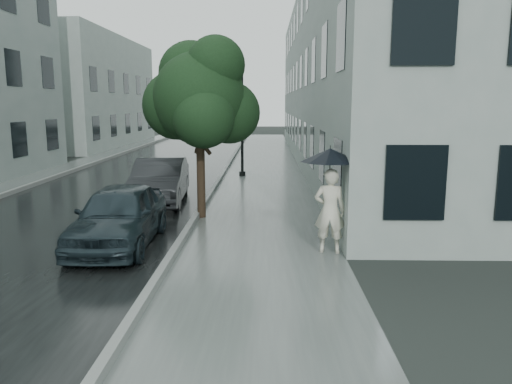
{
  "coord_description": "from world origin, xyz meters",
  "views": [
    {
      "loc": [
        0.36,
        -8.3,
        3.15
      ],
      "look_at": [
        0.14,
        2.05,
        1.3
      ],
      "focal_mm": 35.0,
      "sensor_mm": 36.0,
      "label": 1
    }
  ],
  "objects_px": {
    "car_near": "(119,216)",
    "car_far": "(160,181)",
    "pedestrian": "(330,211)",
    "lamp_post": "(238,114)",
    "street_tree": "(200,97)"
  },
  "relations": [
    {
      "from": "street_tree",
      "to": "car_far",
      "type": "height_order",
      "value": "street_tree"
    },
    {
      "from": "lamp_post",
      "to": "car_near",
      "type": "bearing_deg",
      "value": -91.85
    },
    {
      "from": "pedestrian",
      "to": "lamp_post",
      "type": "distance_m",
      "value": 11.75
    },
    {
      "from": "lamp_post",
      "to": "car_far",
      "type": "relative_size",
      "value": 1.09
    },
    {
      "from": "lamp_post",
      "to": "street_tree",
      "type": "bearing_deg",
      "value": -85.47
    },
    {
      "from": "lamp_post",
      "to": "car_near",
      "type": "relative_size",
      "value": 1.16
    },
    {
      "from": "lamp_post",
      "to": "car_near",
      "type": "height_order",
      "value": "lamp_post"
    },
    {
      "from": "car_near",
      "to": "pedestrian",
      "type": "bearing_deg",
      "value": -6.34
    },
    {
      "from": "pedestrian",
      "to": "street_tree",
      "type": "xyz_separation_m",
      "value": [
        -3.15,
        3.38,
        2.4
      ]
    },
    {
      "from": "pedestrian",
      "to": "car_far",
      "type": "distance_m",
      "value": 7.08
    },
    {
      "from": "car_near",
      "to": "car_far",
      "type": "relative_size",
      "value": 0.94
    },
    {
      "from": "car_far",
      "to": "pedestrian",
      "type": "bearing_deg",
      "value": -52.19
    },
    {
      "from": "pedestrian",
      "to": "car_near",
      "type": "distance_m",
      "value": 4.63
    },
    {
      "from": "car_near",
      "to": "car_far",
      "type": "distance_m",
      "value": 4.84
    },
    {
      "from": "car_near",
      "to": "lamp_post",
      "type": "bearing_deg",
      "value": 78.25
    }
  ]
}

